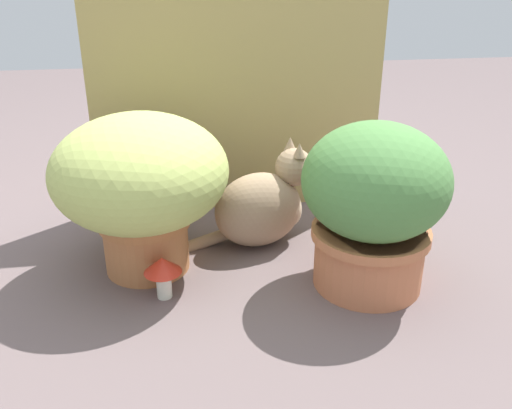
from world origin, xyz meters
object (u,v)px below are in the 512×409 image
at_px(cat, 264,205).
at_px(mushroom_ornament_red, 163,269).
at_px(grass_planter, 141,181).
at_px(leafy_planter, 374,202).

relative_size(cat, mushroom_ornament_red, 3.49).
distance_m(grass_planter, leafy_planter, 0.59).
xyz_separation_m(leafy_planter, cat, (-0.23, 0.26, -0.11)).
height_order(leafy_planter, cat, leafy_planter).
xyz_separation_m(cat, mushroom_ornament_red, (-0.29, -0.25, -0.04)).
bearing_deg(cat, grass_planter, -163.98).
relative_size(grass_planter, cat, 1.16).
height_order(grass_planter, mushroom_ornament_red, grass_planter).
bearing_deg(cat, leafy_planter, -48.08).
bearing_deg(mushroom_ornament_red, grass_planter, 106.42).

